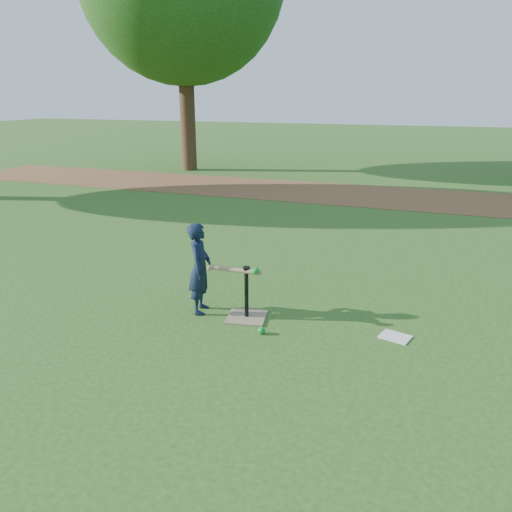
% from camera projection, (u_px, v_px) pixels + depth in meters
% --- Properties ---
extents(ground, '(80.00, 80.00, 0.00)m').
position_uv_depth(ground, '(239.00, 303.00, 6.09)').
color(ground, '#285116').
rests_on(ground, ground).
extents(dirt_strip, '(24.00, 3.00, 0.01)m').
position_uv_depth(dirt_strip, '(352.00, 194.00, 12.76)').
color(dirt_strip, brown).
rests_on(dirt_strip, ground).
extents(child, '(0.34, 0.44, 1.06)m').
position_uv_depth(child, '(200.00, 268.00, 5.69)').
color(child, black).
rests_on(child, ground).
extents(wiffle_ball_ground, '(0.08, 0.08, 0.08)m').
position_uv_depth(wiffle_ball_ground, '(262.00, 330.00, 5.28)').
color(wiffle_ball_ground, '#0D9026').
rests_on(wiffle_ball_ground, ground).
extents(clipboard, '(0.35, 0.30, 0.01)m').
position_uv_depth(clipboard, '(395.00, 337.00, 5.22)').
color(clipboard, silver).
rests_on(clipboard, ground).
extents(batting_tee, '(0.50, 0.50, 0.61)m').
position_uv_depth(batting_tee, '(247.00, 309.00, 5.64)').
color(batting_tee, '#887856').
rests_on(batting_tee, ground).
extents(swing_action, '(0.63, 0.11, 0.10)m').
position_uv_depth(swing_action, '(237.00, 270.00, 5.51)').
color(swing_action, '#A58060').
rests_on(swing_action, ground).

